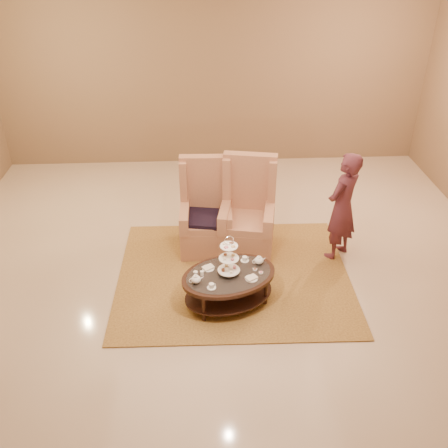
{
  "coord_description": "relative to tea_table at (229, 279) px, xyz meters",
  "views": [
    {
      "loc": [
        -0.29,
        -5.24,
        4.15
      ],
      "look_at": [
        0.0,
        0.2,
        0.81
      ],
      "focal_mm": 40.0,
      "sensor_mm": 36.0,
      "label": 1
    }
  ],
  "objects": [
    {
      "name": "person",
      "position": [
        1.61,
        0.96,
        0.43
      ],
      "size": [
        0.68,
        0.67,
        1.58
      ],
      "rotation": [
        0.0,
        0.0,
        3.89
      ],
      "color": "#562530",
      "rests_on": "ground"
    },
    {
      "name": "armchair_left",
      "position": [
        -0.25,
        1.32,
        0.09
      ],
      "size": [
        0.74,
        0.77,
        1.34
      ],
      "rotation": [
        0.0,
        0.0,
        -0.03
      ],
      "color": "#BA7A57",
      "rests_on": "ground"
    },
    {
      "name": "armchair_right",
      "position": [
        0.35,
        1.25,
        0.1
      ],
      "size": [
        0.88,
        0.9,
        1.39
      ],
      "rotation": [
        0.0,
        0.0,
        -0.19
      ],
      "color": "#BA7A57",
      "rests_on": "ground"
    },
    {
      "name": "wall_back",
      "position": [
        -0.03,
        4.37,
        1.39
      ],
      "size": [
        8.0,
        0.04,
        3.5
      ],
      "primitive_type": "cube",
      "color": "#87684A",
      "rests_on": "ground"
    },
    {
      "name": "ground",
      "position": [
        -0.03,
        0.37,
        -0.36
      ],
      "size": [
        8.0,
        8.0,
        0.0
      ],
      "primitive_type": "plane",
      "color": "beige",
      "rests_on": "ground"
    },
    {
      "name": "ceiling",
      "position": [
        -0.03,
        0.37,
        -0.36
      ],
      "size": [
        8.0,
        8.0,
        0.02
      ],
      "primitive_type": "cube",
      "color": "white",
      "rests_on": "ground"
    },
    {
      "name": "rug",
      "position": [
        0.1,
        0.54,
        -0.35
      ],
      "size": [
        3.16,
        2.65,
        0.02
      ],
      "rotation": [
        0.0,
        0.0,
        -0.02
      ],
      "color": "#AF8B3E",
      "rests_on": "ground"
    },
    {
      "name": "tea_table",
      "position": [
        0.0,
        0.0,
        0.0
      ],
      "size": [
        1.39,
        1.16,
        1.0
      ],
      "rotation": [
        0.0,
        0.0,
        0.33
      ],
      "color": "black",
      "rests_on": "ground"
    }
  ]
}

